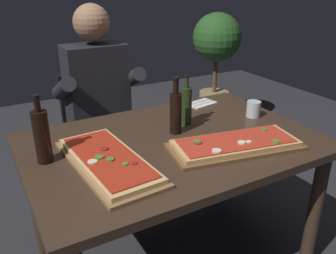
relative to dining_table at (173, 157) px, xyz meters
name	(u,v)px	position (x,y,z in m)	size (l,w,h in m)	color
dining_table	(173,157)	(0.00, 0.00, 0.00)	(1.40, 0.96, 0.74)	#3D2B1E
pizza_rectangular_front	(235,144)	(0.20, -0.22, 0.11)	(0.65, 0.36, 0.05)	brown
pizza_rectangular_left	(108,161)	(-0.36, -0.08, 0.11)	(0.30, 0.62, 0.05)	olive
wine_bottle_dark	(186,105)	(0.17, 0.15, 0.20)	(0.06, 0.06, 0.27)	#233819
oil_bottle_amber	(42,136)	(-0.59, 0.08, 0.22)	(0.07, 0.07, 0.30)	black
vinegar_bottle_green	(176,111)	(0.05, 0.07, 0.21)	(0.06, 0.06, 0.29)	black
tumbler_near_camera	(253,109)	(0.55, 0.05, 0.14)	(0.08, 0.08, 0.09)	silver
napkin_cutlery_set	(201,103)	(0.42, 0.36, 0.10)	(0.20, 0.14, 0.01)	white
diner_chair	(97,131)	(-0.11, 0.86, -0.16)	(0.44, 0.44, 0.87)	black
seated_diner	(100,100)	(-0.11, 0.74, 0.10)	(0.53, 0.41, 1.33)	#23232D
potted_plant_corner	(216,55)	(1.36, 1.48, 0.10)	(0.47, 0.47, 1.16)	tan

